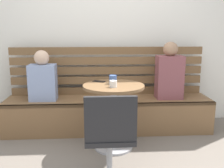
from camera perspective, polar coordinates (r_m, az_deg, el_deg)
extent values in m
cube|color=white|center=(3.76, -1.19, 13.64)|extent=(5.20, 0.10, 2.90)
cube|color=brown|center=(3.50, -0.82, -6.70)|extent=(2.70, 0.52, 0.44)
cube|color=brown|center=(3.21, -0.63, -4.68)|extent=(2.70, 0.04, 0.04)
cube|color=brown|center=(3.65, -1.00, -1.46)|extent=(2.65, 0.04, 0.10)
cube|color=brown|center=(3.62, -1.01, 0.89)|extent=(2.65, 0.04, 0.10)
cube|color=brown|center=(3.60, -1.02, 3.02)|extent=(2.65, 0.04, 0.10)
cube|color=brown|center=(3.58, -1.03, 5.17)|extent=(2.65, 0.04, 0.10)
cube|color=brown|center=(3.57, -1.04, 7.34)|extent=(2.65, 0.04, 0.10)
cylinder|color=#ADADB2|center=(3.08, 0.34, -13.56)|extent=(0.44, 0.44, 0.02)
cylinder|color=#ADADB2|center=(2.94, 0.34, -7.31)|extent=(0.07, 0.07, 0.69)
cylinder|color=brown|center=(2.85, 0.35, -0.48)|extent=(0.68, 0.68, 0.03)
cylinder|color=#ADADB2|center=(2.31, -0.57, -16.82)|extent=(0.05, 0.05, 0.45)
cube|color=#232326|center=(2.20, -0.59, -11.22)|extent=(0.40, 0.40, 0.04)
cube|color=#232326|center=(1.97, -0.30, -7.80)|extent=(0.40, 0.04, 0.36)
cube|color=brown|center=(3.48, 12.51, 1.46)|extent=(0.34, 0.22, 0.57)
sphere|color=#A37A5B|center=(3.43, 12.78, 7.51)|extent=(0.19, 0.19, 0.19)
cube|color=#8C9EC6|center=(3.43, -14.98, 0.33)|extent=(0.34, 0.22, 0.46)
sphere|color=#DBB293|center=(3.38, -15.26, 5.60)|extent=(0.19, 0.19, 0.19)
cylinder|color=#3D5B9E|center=(2.90, 0.21, 1.01)|extent=(0.08, 0.08, 0.09)
cylinder|color=white|center=(2.72, 0.29, 0.03)|extent=(0.08, 0.08, 0.07)
cube|color=black|center=(3.02, -2.87, 0.61)|extent=(0.16, 0.13, 0.01)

